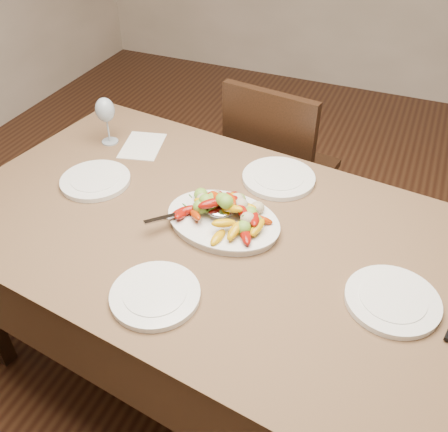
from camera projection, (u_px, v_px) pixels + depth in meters
The scene contains 12 objects.
floor at pixel (259, 393), 1.99m from camera, with size 6.00×6.00×0.00m, color #381E11.
dining_table at pixel (224, 309), 1.83m from camera, with size 1.84×1.04×0.76m, color brown.
chair_far at pixel (283, 170), 2.38m from camera, with size 0.42×0.42×0.95m, color black, non-canonical shape.
serving_platter at pixel (223, 222), 1.61m from camera, with size 0.37×0.27×0.02m, color white.
roasted_vegetables at pixel (223, 208), 1.57m from camera, with size 0.30×0.21×0.09m, color maroon, non-canonical shape.
serving_spoon at pixel (200, 213), 1.59m from camera, with size 0.28×0.06×0.03m, color #9EA0A8, non-canonical shape.
plate_left at pixel (96, 181), 1.80m from camera, with size 0.25×0.25×0.02m, color white.
plate_right at pixel (392, 301), 1.35m from camera, with size 0.26×0.26×0.02m, color white.
plate_far at pixel (279, 178), 1.81m from camera, with size 0.26×0.26×0.02m, color white.
plate_near at pixel (155, 295), 1.37m from camera, with size 0.25×0.25×0.02m, color white.
wine_glass at pixel (107, 120), 1.96m from camera, with size 0.08×0.08×0.20m, color #8C99A5, non-canonical shape.
menu_card at pixel (142, 146), 2.00m from camera, with size 0.15×0.21×0.00m, color silver.
Camera 1 is at (0.30, -1.07, 1.80)m, focal length 40.00 mm.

